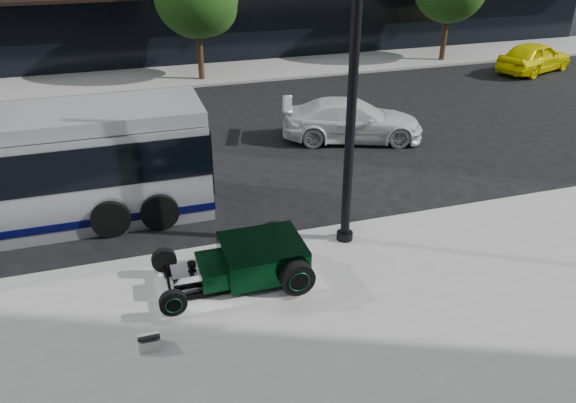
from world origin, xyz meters
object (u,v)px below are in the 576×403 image
object	(u,v)px
lamppost	(352,106)
yellow_taxi	(535,57)
hot_rod	(253,259)
white_sedan	(352,120)

from	to	relation	value
lamppost	yellow_taxi	size ratio (longest dim) A/B	1.64
lamppost	yellow_taxi	world-z (taller)	lamppost
hot_rod	lamppost	xyz separation A→B (m)	(2.57, 1.07, 2.80)
lamppost	hot_rod	bearing A→B (deg)	-157.43
hot_rod	white_sedan	xyz separation A→B (m)	(5.52, 7.53, 0.02)
lamppost	white_sedan	world-z (taller)	lamppost
lamppost	white_sedan	size ratio (longest dim) A/B	1.49
lamppost	yellow_taxi	distance (m)	19.93
hot_rod	yellow_taxi	world-z (taller)	yellow_taxi
hot_rod	yellow_taxi	xyz separation A→B (m)	(17.94, 13.46, 0.06)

